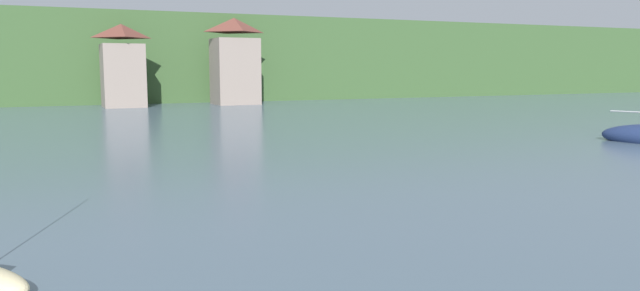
# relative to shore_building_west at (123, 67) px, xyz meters

# --- Properties ---
(wooded_hillside) EXTENTS (352.00, 68.17, 22.78)m
(wooded_hillside) POSITION_rel_shore_building_west_xyz_m (-1.88, 43.53, 0.38)
(wooded_hillside) COLOR #38562D
(wooded_hillside) RESTS_ON ground_plane
(shore_building_west) EXTENTS (5.18, 5.85, 10.22)m
(shore_building_west) POSITION_rel_shore_building_west_xyz_m (0.00, 0.00, 0.00)
(shore_building_west) COLOR gray
(shore_building_west) RESTS_ON ground_plane
(shore_building_westcentral) EXTENTS (5.87, 5.67, 11.40)m
(shore_building_westcentral) POSITION_rel_shore_building_west_xyz_m (14.36, -0.08, 0.58)
(shore_building_westcentral) COLOR gray
(shore_building_westcentral) RESTS_ON ground_plane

